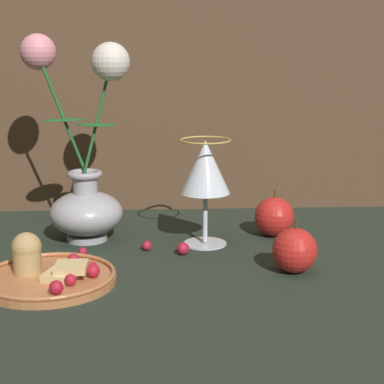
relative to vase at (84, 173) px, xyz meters
The scene contains 11 objects.
ground_plane 0.20m from the vase, 52.26° to the right, with size 2.40×2.40×0.00m, color #232D23.
vase is the anchor object (origin of this frame).
plate_with_pastries 0.23m from the vase, 99.08° to the right, with size 0.19×0.19×0.07m.
wine_glass 0.20m from the vase, ahead, with size 0.08×0.08×0.18m.
apple_beside_vase 0.37m from the vase, 28.46° to the right, with size 0.07×0.07×0.08m.
apple_near_glass 0.33m from the vase, ahead, with size 0.07×0.07×0.08m.
berry_near_plate 0.37m from the vase, 14.93° to the right, with size 0.02×0.02×0.02m, color #AD192D.
berry_front_center 0.21m from the vase, 28.31° to the right, with size 0.02×0.02×0.02m, color #AD192D.
berry_by_glass_stem 0.14m from the vase, 87.37° to the right, with size 0.01×0.01×0.01m, color #AD192D.
berry_under_candlestick 0.16m from the vase, 31.13° to the right, with size 0.02×0.02×0.02m, color #AD192D.
berry_far_right 0.36m from the vase, ahead, with size 0.02×0.02×0.02m, color #AD192D.
Camera 1 is at (0.03, -0.93, 0.32)m, focal length 60.00 mm.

